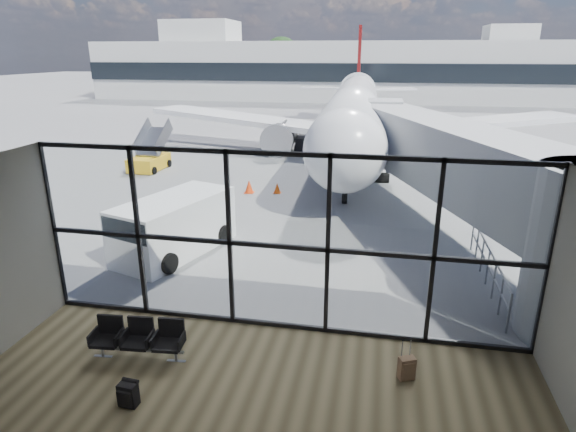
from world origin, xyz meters
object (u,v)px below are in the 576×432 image
(backpack, at_px, (128,395))
(service_van, at_px, (172,226))
(seating_row, at_px, (139,336))
(belt_loader, at_px, (306,141))
(suitcase, at_px, (407,368))
(mobile_stairs, at_px, (150,160))
(airliner, at_px, (354,110))

(backpack, distance_m, service_van, 7.71)
(seating_row, height_order, backpack, seating_row)
(service_van, distance_m, belt_loader, 19.56)
(seating_row, bearing_deg, belt_loader, 85.14)
(seating_row, distance_m, belt_loader, 25.27)
(suitcase, height_order, mobile_stairs, mobile_stairs)
(mobile_stairs, bearing_deg, suitcase, -48.81)
(service_van, height_order, belt_loader, service_van)
(seating_row, bearing_deg, service_van, 101.33)
(seating_row, bearing_deg, airliner, 78.03)
(backpack, relative_size, mobile_stairs, 0.17)
(service_van, xyz_separation_m, belt_loader, (1.53, 19.50, -0.44))
(airliner, distance_m, mobile_stairs, 14.54)
(airliner, height_order, service_van, airliner)
(service_van, bearing_deg, belt_loader, 103.34)
(suitcase, bearing_deg, service_van, 120.63)
(backpack, distance_m, belt_loader, 26.84)
(seating_row, distance_m, mobile_stairs, 19.07)
(backpack, xyz_separation_m, suitcase, (5.37, 1.88, 0.01))
(airliner, relative_size, mobile_stairs, 10.79)
(belt_loader, bearing_deg, suitcase, -79.43)
(suitcase, xyz_separation_m, service_van, (-7.64, 5.45, 0.72))
(suitcase, bearing_deg, backpack, 175.45)
(airliner, bearing_deg, suitcase, -85.95)
(suitcase, height_order, service_van, service_van)
(airliner, relative_size, belt_loader, 9.55)
(backpack, relative_size, service_van, 0.11)
(backpack, relative_size, airliner, 0.02)
(seating_row, xyz_separation_m, suitcase, (5.92, 0.32, -0.24))
(service_van, bearing_deg, mobile_stairs, 137.63)
(backpack, xyz_separation_m, mobile_stairs, (-8.81, 18.75, 0.28))
(suitcase, bearing_deg, mobile_stairs, 106.17)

